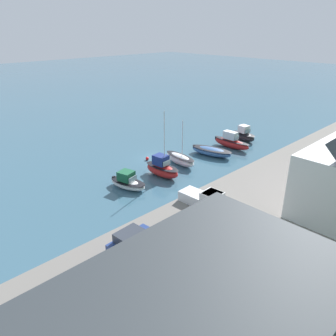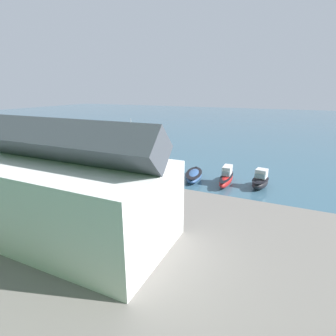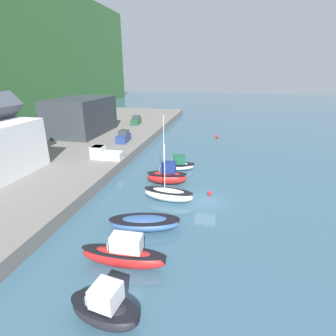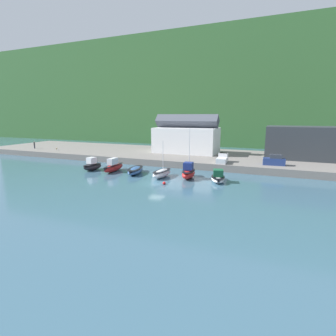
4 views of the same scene
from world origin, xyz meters
The scene contains 13 objects.
ground_plane centered at (0.00, 0.00, 0.00)m, with size 320.00×320.00×0.00m, color #385B70.
quay_promenade centered at (0.00, 26.00, 0.74)m, with size 129.57×25.46×1.47m.
harbor_clubhouse centered at (-3.96, 27.63, 5.27)m, with size 16.81×9.07×10.16m.
moored_boat_0 centered at (-16.90, 4.65, 1.01)m, with size 2.75×4.80×2.74m.
moored_boat_1 centered at (-12.14, 5.31, 1.03)m, with size 1.82×6.83×2.78m.
moored_boat_2 centered at (-6.99, 5.25, 0.67)m, with size 3.84×7.11×1.26m.
moored_boat_3 centered at (-0.84, 4.29, 0.80)m, with size 2.49×6.03×6.77m.
moored_boat_4 centered at (3.95, 5.49, 1.13)m, with size 2.64×5.55×9.12m.
moored_boat_5 centered at (9.47, 5.03, 0.78)m, with size 3.46×5.50×2.20m.
parked_car_0 centered at (18.25, 17.11, 2.39)m, with size 4.32×2.09×2.16m.
pickup_truck_0 centered at (8.03, 16.29, 2.29)m, with size 2.16×4.81×1.90m.
mooring_buoy_0 centered at (31.09, -0.01, 0.34)m, with size 0.68×0.68×0.68m.
mooring_buoy_1 centered at (1.61, -0.33, 0.26)m, with size 0.52×0.52×0.52m.
Camera 2 is at (-19.65, 42.56, 13.78)m, focal length 28.00 mm.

